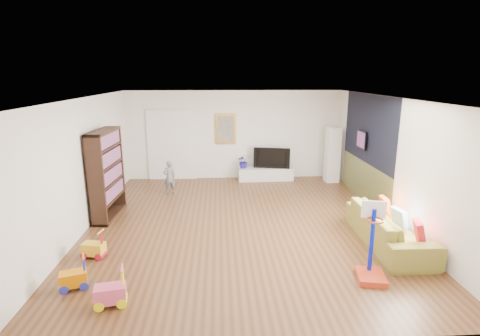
{
  "coord_description": "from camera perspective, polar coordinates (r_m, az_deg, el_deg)",
  "views": [
    {
      "loc": [
        -0.46,
        -7.61,
        3.16
      ],
      "look_at": [
        0.0,
        0.4,
        1.15
      ],
      "focal_mm": 28.0,
      "sensor_mm": 36.0,
      "label": 1
    }
  ],
  "objects": [
    {
      "name": "floor",
      "position": [
        8.25,
        0.16,
        -8.45
      ],
      "size": [
        6.5,
        7.5,
        0.0
      ],
      "primitive_type": "cube",
      "color": "brown",
      "rests_on": "ground"
    },
    {
      "name": "ceiling",
      "position": [
        7.63,
        0.17,
        10.61
      ],
      "size": [
        6.5,
        7.5,
        0.0
      ],
      "primitive_type": "cube",
      "color": "white",
      "rests_on": "ground"
    },
    {
      "name": "wall_back",
      "position": [
        11.51,
        -0.95,
        5.03
      ],
      "size": [
        6.5,
        0.0,
        2.7
      ],
      "primitive_type": "cube",
      "color": "silver",
      "rests_on": "ground"
    },
    {
      "name": "wall_front",
      "position": [
        4.29,
        3.21,
        -10.97
      ],
      "size": [
        6.5,
        0.0,
        2.7
      ],
      "primitive_type": "cube",
      "color": "silver",
      "rests_on": "ground"
    },
    {
      "name": "wall_left",
      "position": [
        8.3,
        -22.83,
        0.36
      ],
      "size": [
        0.0,
        7.5,
        2.7
      ],
      "primitive_type": "cube",
      "color": "white",
      "rests_on": "ground"
    },
    {
      "name": "wall_right",
      "position": [
        8.65,
        22.19,
        0.94
      ],
      "size": [
        0.0,
        7.5,
        2.7
      ],
      "primitive_type": "cube",
      "color": "silver",
      "rests_on": "ground"
    },
    {
      "name": "navy_accent",
      "position": [
        9.82,
        18.94,
        5.65
      ],
      "size": [
        0.01,
        3.2,
        1.7
      ],
      "primitive_type": "cube",
      "color": "black",
      "rests_on": "wall_right"
    },
    {
      "name": "olive_wainscot",
      "position": [
        10.09,
        18.34,
        -1.94
      ],
      "size": [
        0.01,
        3.2,
        1.0
      ],
      "primitive_type": "cube",
      "color": "brown",
      "rests_on": "wall_right"
    },
    {
      "name": "doorway",
      "position": [
        11.6,
        -10.37,
        3.37
      ],
      "size": [
        1.45,
        0.06,
        2.1
      ],
      "primitive_type": "cube",
      "color": "white",
      "rests_on": "ground"
    },
    {
      "name": "painting_back",
      "position": [
        11.43,
        -2.21,
        5.97
      ],
      "size": [
        0.62,
        0.06,
        0.92
      ],
      "primitive_type": "cube",
      "color": "gold",
      "rests_on": "wall_back"
    },
    {
      "name": "artwork_right",
      "position": [
        10.03,
        18.04,
        4.14
      ],
      "size": [
        0.04,
        0.56,
        0.46
      ],
      "primitive_type": "cube",
      "color": "#7F3F8C",
      "rests_on": "wall_right"
    },
    {
      "name": "media_console",
      "position": [
        11.49,
        3.92,
        -0.92
      ],
      "size": [
        1.68,
        0.47,
        0.39
      ],
      "primitive_type": "cube",
      "rotation": [
        0.0,
        0.0,
        0.03
      ],
      "color": "silver",
      "rests_on": "ground"
    },
    {
      "name": "tall_cabinet",
      "position": [
        11.53,
        13.91,
        1.96
      ],
      "size": [
        0.4,
        0.4,
        1.64
      ],
      "primitive_type": "cube",
      "rotation": [
        0.0,
        0.0,
        0.03
      ],
      "color": "white",
      "rests_on": "ground"
    },
    {
      "name": "bookshelf",
      "position": [
        8.89,
        -19.68,
        -0.89
      ],
      "size": [
        0.43,
        1.38,
        1.98
      ],
      "primitive_type": "cube",
      "rotation": [
        0.0,
        0.0,
        -0.06
      ],
      "color": "black",
      "rests_on": "ground"
    },
    {
      "name": "sofa",
      "position": [
        7.71,
        21.73,
        -8.47
      ],
      "size": [
        0.93,
        2.32,
        0.67
      ],
      "primitive_type": "imported",
      "rotation": [
        0.0,
        0.0,
        1.56
      ],
      "color": "olive",
      "rests_on": "ground"
    },
    {
      "name": "basketball_hoop",
      "position": [
        6.26,
        19.72,
        -10.7
      ],
      "size": [
        0.52,
        0.59,
        1.26
      ],
      "primitive_type": "cube",
      "rotation": [
        0.0,
        0.0,
        -0.18
      ],
      "color": "#AE2F18",
      "rests_on": "ground"
    },
    {
      "name": "ride_on_yellow",
      "position": [
        7.22,
        -21.47,
        -10.73
      ],
      "size": [
        0.42,
        0.31,
        0.51
      ],
      "primitive_type": "cube",
      "rotation": [
        0.0,
        0.0,
        -0.2
      ],
      "color": "gold",
      "rests_on": "ground"
    },
    {
      "name": "ride_on_orange",
      "position": [
        6.36,
        -24.11,
        -14.42
      ],
      "size": [
        0.44,
        0.35,
        0.52
      ],
      "primitive_type": "cube",
      "rotation": [
        0.0,
        0.0,
        0.33
      ],
      "color": "orange",
      "rests_on": "ground"
    },
    {
      "name": "ride_on_pink",
      "position": [
        5.76,
        -19.24,
        -16.8
      ],
      "size": [
        0.46,
        0.34,
        0.56
      ],
      "primitive_type": "cube",
      "rotation": [
        0.0,
        0.0,
        0.19
      ],
      "color": "#E5517B",
      "rests_on": "ground"
    },
    {
      "name": "child",
      "position": [
        10.3,
        -10.72,
        -1.39
      ],
      "size": [
        0.4,
        0.35,
        0.91
      ],
      "primitive_type": "imported",
      "rotation": [
        0.0,
        0.0,
        3.62
      ],
      "color": "slate",
      "rests_on": "ground"
    },
    {
      "name": "tv",
      "position": [
        11.44,
        4.9,
        1.64
      ],
      "size": [
        1.1,
        0.38,
        0.63
      ],
      "primitive_type": "imported",
      "rotation": [
        0.0,
        0.0,
        -0.22
      ],
      "color": "black",
      "rests_on": "media_console"
    },
    {
      "name": "vase_plant",
      "position": [
        11.36,
        0.57,
        1.07
      ],
      "size": [
        0.46,
        0.42,
        0.43
      ],
      "primitive_type": "imported",
      "rotation": [
        0.0,
        0.0,
        0.25
      ],
      "color": "navy",
      "rests_on": "media_console"
    },
    {
      "name": "pillow_left",
      "position": [
        7.2,
        25.66,
        -8.82
      ],
      "size": [
        0.22,
        0.42,
        0.41
      ],
      "primitive_type": "cube",
      "rotation": [
        0.0,
        0.0,
        -0.3
      ],
      "color": "red",
      "rests_on": "sofa"
    },
    {
      "name": "pillow_center",
      "position": [
        7.73,
        23.12,
        -6.99
      ],
      "size": [
        0.16,
        0.38,
        0.37
      ],
      "primitive_type": "cube",
      "rotation": [
        0.0,
        0.0,
        0.17
      ],
      "color": "silver",
      "rests_on": "sofa"
    },
    {
      "name": "pillow_right",
      "position": [
        8.32,
        21.26,
        -5.34
      ],
      "size": [
        0.11,
        0.36,
        0.35
      ],
      "primitive_type": "cube",
      "rotation": [
        0.0,
        0.0,
        -0.04
      ],
      "color": "#C84513",
      "rests_on": "sofa"
    }
  ]
}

